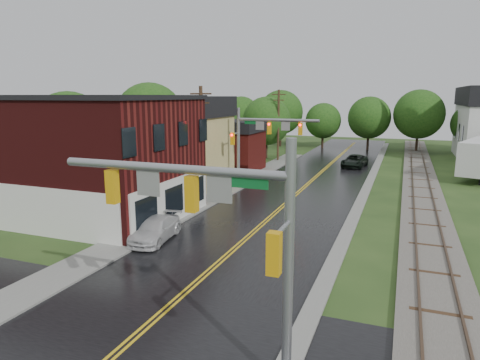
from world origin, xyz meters
The scene contains 18 objects.
main_road centered at (0.00, 30.00, 0.00)m, with size 10.00×90.00×0.02m, color black.
cross_road centered at (0.00, 2.00, 0.00)m, with size 60.00×9.00×0.02m, color black.
curb_right centered at (5.40, 35.00, 0.00)m, with size 0.80×70.00×0.12m, color gray.
sidewalk_left centered at (-6.20, 25.00, 0.00)m, with size 2.40×50.00×0.12m, color gray.
brick_building centered at (-12.48, 15.00, 4.15)m, with size 14.30×10.30×8.30m.
yellow_house centered at (-11.00, 26.00, 3.20)m, with size 8.00×7.00×6.40m, color tan.
darkred_building centered at (-10.00, 35.00, 2.20)m, with size 7.00×6.00×4.40m, color #3F0F0C.
railroad centered at (10.00, 35.00, 0.11)m, with size 3.20×80.00×0.30m.
traffic_signal_near centered at (3.47, 2.00, 4.97)m, with size 7.34×0.30×7.20m.
traffic_signal_far centered at (-3.47, 27.00, 4.97)m, with size 7.34×0.43×7.20m.
utility_pole_b centered at (-6.80, 22.00, 4.72)m, with size 1.80×0.28×9.00m.
utility_pole_c centered at (-6.80, 44.00, 4.72)m, with size 1.80×0.28×9.00m.
tree_left_a centered at (-19.85, 21.90, 5.11)m, with size 6.80×6.80×8.67m.
tree_left_b centered at (-17.85, 31.90, 5.72)m, with size 7.60×7.60×9.69m.
tree_left_c centered at (-13.85, 39.90, 4.51)m, with size 6.00×6.00×7.65m.
tree_left_e centered at (-8.85, 45.90, 4.81)m, with size 6.40×6.40×8.16m.
suv_dark centered at (2.98, 42.49, 0.71)m, with size 2.36×5.12×1.42m, color black.
pickup_white centered at (-4.80, 11.74, 0.65)m, with size 1.81×4.45×1.29m, color silver.
Camera 1 is at (8.28, -8.59, 8.25)m, focal length 32.00 mm.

